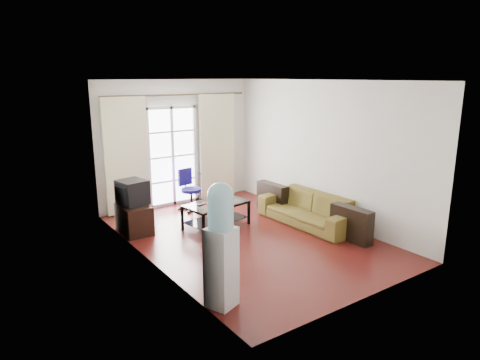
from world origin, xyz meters
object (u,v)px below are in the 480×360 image
(sofa, at_px, (308,209))
(tv_stand, at_px, (134,219))
(crt_tv, at_px, (131,192))
(water_cooler, at_px, (221,243))
(coffee_table, at_px, (216,211))
(task_chair, at_px, (191,198))

(sofa, distance_m, tv_stand, 3.24)
(sofa, bearing_deg, crt_tv, -119.53)
(crt_tv, distance_m, water_cooler, 3.10)
(tv_stand, bearing_deg, coffee_table, -24.31)
(coffee_table, distance_m, tv_stand, 1.49)
(crt_tv, height_order, water_cooler, water_cooler)
(coffee_table, xyz_separation_m, crt_tv, (-1.36, 0.66, 0.43))
(task_chair, bearing_deg, coffee_table, -107.49)
(sofa, xyz_separation_m, coffee_table, (-1.53, 0.85, 0.01))
(coffee_table, distance_m, task_chair, 1.26)
(coffee_table, bearing_deg, tv_stand, 156.38)
(crt_tv, bearing_deg, coffee_table, -36.95)
(sofa, height_order, coffee_table, sofa)
(crt_tv, relative_size, water_cooler, 0.35)
(sofa, bearing_deg, task_chair, -148.48)
(sofa, bearing_deg, water_cooler, -63.72)
(coffee_table, height_order, tv_stand, tv_stand)
(coffee_table, bearing_deg, crt_tv, 154.20)
(sofa, height_order, crt_tv, crt_tv)
(sofa, bearing_deg, tv_stand, -118.54)
(sofa, relative_size, crt_tv, 3.71)
(task_chair, bearing_deg, sofa, -67.89)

